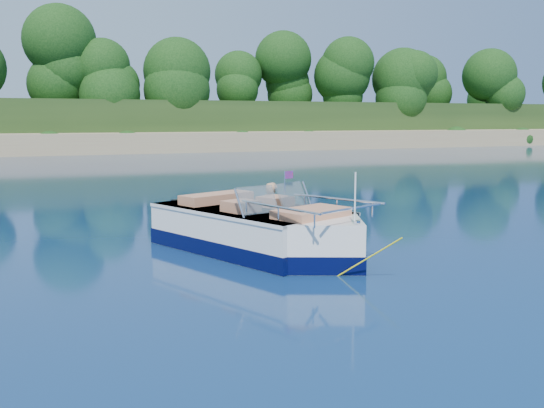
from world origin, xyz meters
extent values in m
plane|color=#09153F|center=(0.00, 0.00, 0.00)|extent=(160.00, 160.00, 0.00)
cube|color=tan|center=(0.00, 38.00, 0.50)|extent=(170.00, 8.00, 2.00)
cube|color=#1C3415|center=(0.00, 65.00, 1.00)|extent=(170.00, 56.00, 6.00)
cylinder|color=black|center=(0.00, 42.00, 3.30)|extent=(0.44, 0.44, 3.60)
sphere|color=black|center=(0.00, 42.00, 6.72)|extent=(5.94, 5.94, 5.94)
cylinder|color=black|center=(20.00, 40.00, 2.80)|extent=(0.44, 0.44, 2.60)
sphere|color=black|center=(20.00, 40.00, 5.27)|extent=(4.29, 4.29, 4.29)
cube|color=white|center=(-3.17, 0.74, 0.31)|extent=(3.31, 4.28, 1.06)
cube|color=white|center=(-2.49, -0.92, 0.31)|extent=(1.86, 1.86, 1.06)
cube|color=black|center=(-3.17, 0.74, 0.16)|extent=(3.35, 4.33, 0.30)
cube|color=black|center=(-2.49, -0.92, 0.16)|extent=(1.90, 1.90, 0.30)
cube|color=#A27F55|center=(-3.29, 1.02, 0.60)|extent=(2.50, 3.07, 0.10)
cube|color=white|center=(-3.17, 0.74, 0.80)|extent=(3.34, 4.30, 0.06)
cube|color=black|center=(-3.97, 2.67, 0.35)|extent=(0.65, 0.54, 0.90)
cube|color=#8C9EA5|center=(-3.33, -0.08, 1.10)|extent=(0.83, 0.45, 0.49)
cube|color=#8C9EA5|center=(-2.49, 0.26, 1.10)|extent=(0.81, 0.63, 0.49)
cube|color=tan|center=(-3.50, 0.34, 0.83)|extent=(0.72, 0.72, 0.40)
cube|color=tan|center=(-2.66, 0.68, 0.83)|extent=(0.72, 0.72, 0.40)
cube|color=tan|center=(-3.56, 1.67, 0.83)|extent=(1.66, 1.11, 0.38)
cube|color=tan|center=(-2.56, -0.75, 0.81)|extent=(1.51, 1.20, 0.34)
cylinder|color=white|center=(-2.20, -1.63, 1.26)|extent=(0.04, 0.04, 0.85)
cube|color=red|center=(-2.57, 0.23, 1.50)|extent=(0.21, 0.10, 0.14)
cube|color=silver|center=(-2.18, -1.68, 0.86)|extent=(0.12, 0.09, 0.05)
cylinder|color=gold|center=(-2.19, -2.06, 0.35)|extent=(0.75, 0.82, 0.77)
torus|color=#EFB809|center=(-2.12, 2.51, 0.09)|extent=(1.75, 1.75, 0.36)
torus|color=#AF080C|center=(-2.12, 2.51, 0.11)|extent=(1.44, 1.44, 0.12)
imported|color=tan|center=(-2.09, 2.41, 0.00)|extent=(0.53, 0.84, 1.54)
camera|label=1|loc=(-7.14, -10.21, 2.55)|focal=40.00mm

